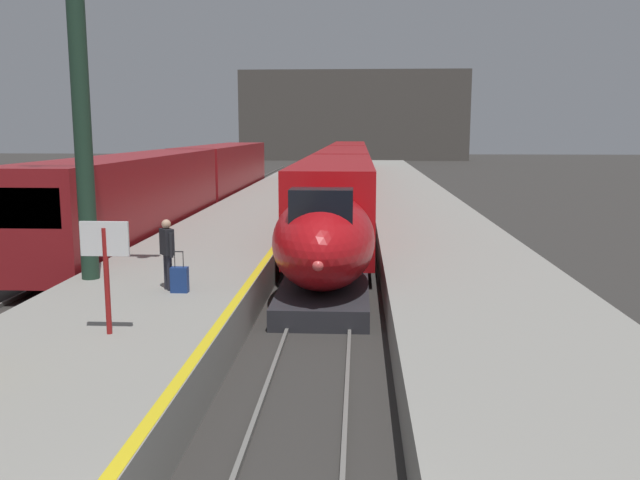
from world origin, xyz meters
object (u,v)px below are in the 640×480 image
passenger_near_edge (167,249)px  regional_train_adjacent (190,181)px  highspeed_train_main (344,175)px  station_column_mid (78,49)px  rolling_suitcase (180,280)px  departure_info_board (105,254)px

passenger_near_edge → regional_train_adjacent: bearing=102.7°
highspeed_train_main → station_column_mid: 27.17m
regional_train_adjacent → station_column_mid: (2.20, -18.97, 4.61)m
station_column_mid → rolling_suitcase: size_ratio=9.66×
station_column_mid → departure_info_board: station_column_mid is taller
highspeed_train_main → passenger_near_edge: (-3.56, -27.18, 0.08)m
regional_train_adjacent → passenger_near_edge: regional_train_adjacent is taller
passenger_near_edge → highspeed_train_main: bearing=82.5°
departure_info_board → regional_train_adjacent: bearing=100.6°
highspeed_train_main → regional_train_adjacent: regional_train_adjacent is taller
station_column_mid → passenger_near_edge: bearing=-25.1°
rolling_suitcase → regional_train_adjacent: bearing=103.5°
regional_train_adjacent → rolling_suitcase: size_ratio=37.27×
highspeed_train_main → rolling_suitcase: size_ratio=56.81×
regional_train_adjacent → departure_info_board: size_ratio=17.26×
rolling_suitcase → station_column_mid: bearing=153.6°
rolling_suitcase → departure_info_board: size_ratio=0.46×
regional_train_adjacent → departure_info_board: regional_train_adjacent is taller
station_column_mid → passenger_near_edge: (2.34, -1.09, -4.70)m
highspeed_train_main → passenger_near_edge: 27.41m
regional_train_adjacent → passenger_near_edge: bearing=-77.3°
highspeed_train_main → regional_train_adjacent: (-8.10, -7.12, 0.17)m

